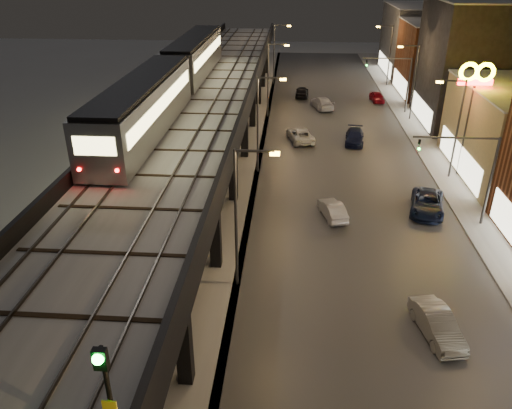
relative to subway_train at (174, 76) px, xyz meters
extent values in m
cube|color=#46474D|center=(16.00, 2.15, -8.53)|extent=(17.00, 120.00, 0.06)
cube|color=#9FA1A8|center=(26.00, 2.15, -8.49)|extent=(4.00, 120.00, 0.14)
cube|color=#9FA1A8|center=(2.50, 2.15, -8.53)|extent=(11.00, 120.00, 0.06)
cube|color=black|center=(2.50, -0.85, -2.76)|extent=(9.00, 100.00, 1.00)
cube|color=black|center=(-1.20, -27.85, -5.91)|extent=(0.70, 0.70, 5.30)
cube|color=black|center=(6.20, -27.85, -5.91)|extent=(0.70, 0.70, 5.30)
cube|color=black|center=(2.50, -27.85, -3.41)|extent=(8.00, 0.60, 0.50)
cube|color=black|center=(-1.20, -17.85, -5.91)|extent=(0.70, 0.70, 5.30)
cube|color=black|center=(6.20, -17.85, -5.91)|extent=(0.70, 0.70, 5.30)
cube|color=black|center=(2.50, -17.85, -3.41)|extent=(8.00, 0.60, 0.50)
cube|color=black|center=(-1.20, -7.85, -5.91)|extent=(0.70, 0.70, 5.30)
cube|color=black|center=(6.20, -7.85, -5.91)|extent=(0.70, 0.70, 5.30)
cube|color=black|center=(2.50, -7.85, -3.41)|extent=(8.00, 0.60, 0.50)
cube|color=black|center=(-1.20, 2.15, -5.91)|extent=(0.70, 0.70, 5.30)
cube|color=black|center=(6.20, 2.15, -5.91)|extent=(0.70, 0.70, 5.30)
cube|color=black|center=(2.50, 2.15, -3.41)|extent=(8.00, 0.60, 0.50)
cube|color=black|center=(-1.20, 12.15, -5.91)|extent=(0.70, 0.70, 5.30)
cube|color=black|center=(6.20, 12.15, -5.91)|extent=(0.70, 0.70, 5.30)
cube|color=black|center=(2.50, 12.15, -3.41)|extent=(8.00, 0.60, 0.50)
cube|color=black|center=(-1.20, 22.15, -5.91)|extent=(0.70, 0.70, 5.30)
cube|color=black|center=(6.20, 22.15, -5.91)|extent=(0.70, 0.70, 5.30)
cube|color=black|center=(2.50, 22.15, -3.41)|extent=(8.00, 0.60, 0.50)
cube|color=black|center=(-1.20, 32.15, -5.91)|extent=(0.70, 0.70, 5.30)
cube|color=black|center=(6.20, 32.15, -5.91)|extent=(0.70, 0.70, 5.30)
cube|color=black|center=(2.50, 32.15, -3.41)|extent=(8.00, 0.60, 0.50)
cube|color=black|center=(-1.20, 42.15, -5.91)|extent=(0.70, 0.70, 5.30)
cube|color=black|center=(6.20, 42.15, -5.91)|extent=(0.70, 0.70, 5.30)
cube|color=black|center=(2.50, 42.15, -3.41)|extent=(8.00, 0.60, 0.50)
cube|color=#B2B7C1|center=(2.50, -0.85, -2.18)|extent=(8.40, 100.00, 0.16)
cube|color=#332D28|center=(-0.72, -0.85, -2.02)|extent=(0.08, 98.00, 0.16)
cube|color=#332D28|center=(0.72, -0.85, -2.02)|extent=(0.08, 98.00, 0.16)
cube|color=#332D28|center=(3.78, -0.85, -2.02)|extent=(0.08, 98.00, 0.16)
cube|color=#332D28|center=(5.22, -0.85, -2.02)|extent=(0.08, 98.00, 0.16)
cube|color=black|center=(2.50, -30.85, -2.07)|extent=(7.80, 0.24, 0.06)
cube|color=black|center=(2.50, -14.85, -2.07)|extent=(7.80, 0.24, 0.06)
cube|color=black|center=(2.50, 1.15, -2.07)|extent=(7.80, 0.24, 0.06)
cube|color=black|center=(2.50, 17.15, -2.07)|extent=(7.80, 0.24, 0.06)
cube|color=black|center=(2.50, 33.15, -2.07)|extent=(7.80, 0.24, 0.06)
cube|color=black|center=(6.85, -0.85, -1.71)|extent=(0.30, 100.00, 1.10)
cube|color=black|center=(-1.85, -0.85, -1.71)|extent=(0.30, 100.00, 1.10)
cube|color=beige|center=(26.45, -0.85, -6.96)|extent=(0.10, 12.00, 2.40)
cube|color=black|center=(32.50, 15.15, -1.56)|extent=(12.00, 13.00, 14.00)
cube|color=beige|center=(26.45, 15.15, -6.96)|extent=(0.10, 10.40, 2.40)
cube|color=brown|center=(32.50, 29.15, -3.56)|extent=(12.00, 12.00, 10.00)
cube|color=beige|center=(26.45, 29.15, -6.96)|extent=(0.10, 9.60, 2.40)
cube|color=#B2B7C1|center=(32.50, 29.15, 1.52)|extent=(12.20, 12.20, 0.16)
cube|color=#49494D|center=(32.50, 43.15, -3.06)|extent=(12.00, 16.00, 11.00)
cube|color=beige|center=(26.45, 43.15, -6.96)|extent=(0.10, 12.80, 2.40)
cube|color=#B2B7C1|center=(32.50, 43.15, 2.52)|extent=(12.20, 16.20, 0.16)
cylinder|color=#38383A|center=(7.80, -19.85, -4.06)|extent=(0.18, 0.18, 9.00)
cube|color=#38383A|center=(8.90, -19.85, 0.34)|extent=(2.20, 0.12, 0.12)
cube|color=gold|center=(10.00, -19.85, 0.22)|extent=(0.55, 0.28, 0.18)
cylinder|color=#38383A|center=(7.80, -1.85, -4.06)|extent=(0.18, 0.18, 9.00)
cube|color=#38383A|center=(8.90, -1.85, 0.34)|extent=(2.20, 0.12, 0.12)
cube|color=gold|center=(10.00, -1.85, 0.22)|extent=(0.55, 0.28, 0.18)
cylinder|color=#38383A|center=(25.50, -1.85, -4.06)|extent=(0.18, 0.18, 9.00)
cube|color=#38383A|center=(24.40, -1.85, 0.34)|extent=(2.20, 0.12, 0.12)
cube|color=gold|center=(23.30, -1.85, 0.22)|extent=(0.55, 0.28, 0.18)
cylinder|color=#38383A|center=(7.80, 16.15, -4.06)|extent=(0.18, 0.18, 9.00)
cube|color=#38383A|center=(8.90, 16.15, 0.34)|extent=(2.20, 0.12, 0.12)
cube|color=gold|center=(10.00, 16.15, 0.22)|extent=(0.55, 0.28, 0.18)
cylinder|color=#38383A|center=(25.50, 16.15, -4.06)|extent=(0.18, 0.18, 9.00)
cube|color=#38383A|center=(24.40, 16.15, 0.34)|extent=(2.20, 0.12, 0.12)
cube|color=gold|center=(23.30, 16.15, 0.22)|extent=(0.55, 0.28, 0.18)
cylinder|color=#38383A|center=(7.80, 34.15, -4.06)|extent=(0.18, 0.18, 9.00)
cube|color=#38383A|center=(8.90, 34.15, 0.34)|extent=(2.20, 0.12, 0.12)
cube|color=gold|center=(10.00, 34.15, 0.22)|extent=(0.55, 0.28, 0.18)
cylinder|color=#38383A|center=(25.50, 34.15, -4.06)|extent=(0.18, 0.18, 9.00)
cube|color=#38383A|center=(24.40, 34.15, 0.34)|extent=(2.20, 0.12, 0.12)
cube|color=gold|center=(23.30, 34.15, 0.22)|extent=(0.55, 0.28, 0.18)
cylinder|color=#38383A|center=(25.50, -10.85, -5.06)|extent=(0.20, 0.20, 7.00)
cube|color=#38383A|center=(22.50, -10.85, -1.66)|extent=(6.00, 0.12, 0.12)
imported|color=black|center=(20.00, -10.85, -2.16)|extent=(0.20, 0.16, 1.00)
sphere|color=#0CFF26|center=(20.00, -11.00, -2.41)|extent=(0.18, 0.18, 0.18)
cylinder|color=#38383A|center=(25.50, 19.15, -5.06)|extent=(0.20, 0.20, 7.00)
cube|color=#38383A|center=(22.50, 19.15, -1.66)|extent=(6.00, 0.12, 0.12)
imported|color=black|center=(20.00, 19.15, -2.16)|extent=(0.20, 0.16, 1.00)
sphere|color=#0CFF26|center=(20.00, 19.00, -2.41)|extent=(0.18, 0.18, 0.18)
cube|color=gray|center=(0.00, -10.33, -0.12)|extent=(3.19, 19.24, 3.63)
cube|color=black|center=(0.00, -10.33, 1.83)|extent=(2.86, 18.69, 0.27)
cube|color=#F3E18D|center=(-1.60, -10.33, 0.37)|extent=(0.05, 17.59, 0.99)
cube|color=#F3E18D|center=(1.60, -10.33, 0.37)|extent=(0.05, 17.59, 0.99)
cube|color=gray|center=(0.00, 10.35, -0.12)|extent=(3.19, 19.24, 3.63)
cube|color=black|center=(0.00, 10.35, 1.83)|extent=(2.86, 18.69, 0.27)
cube|color=#F3E18D|center=(-1.60, 10.35, 0.37)|extent=(0.05, 17.59, 0.99)
cube|color=#F3E18D|center=(1.60, 10.35, 0.37)|extent=(0.05, 17.59, 0.99)
cube|color=#F3E18D|center=(0.00, -19.97, 0.43)|extent=(2.42, 0.05, 1.10)
sphere|color=#FF0C0C|center=(-1.10, -19.99, -1.00)|extent=(0.22, 0.22, 0.22)
sphere|color=#FF0C0C|center=(1.10, -19.99, -1.00)|extent=(0.22, 0.22, 0.22)
cylinder|color=black|center=(6.40, -36.36, -0.27)|extent=(0.13, 0.13, 3.34)
cube|color=black|center=(6.40, -36.48, 1.12)|extent=(0.36, 0.20, 0.61)
sphere|color=#0CFF26|center=(6.40, -36.60, 1.23)|extent=(0.29, 0.29, 0.29)
cube|color=gold|center=(6.40, -36.46, -0.49)|extent=(0.39, 0.04, 0.33)
imported|color=silver|center=(14.26, -10.50, -7.91)|extent=(2.32, 4.15, 1.30)
imported|color=white|center=(11.86, 7.14, -7.85)|extent=(3.40, 5.45, 1.41)
imported|color=silver|center=(14.80, 20.35, -7.80)|extent=(3.38, 5.59, 1.52)
imported|color=black|center=(12.21, 26.19, -7.82)|extent=(1.97, 4.41, 1.47)
imported|color=gray|center=(18.99, -23.73, -7.84)|extent=(2.37, 4.58, 1.44)
imported|color=#10193B|center=(21.81, -9.09, -7.81)|extent=(3.64, 5.77, 1.49)
imported|color=black|center=(17.74, 6.94, -7.87)|extent=(2.47, 4.93, 1.37)
imported|color=maroon|center=(22.61, 24.36, -7.90)|extent=(1.91, 3.98, 1.31)
cylinder|color=#38383A|center=(26.50, -1.08, -4.39)|extent=(0.24, 0.24, 8.34)
cube|color=#FF0C0C|center=(26.50, -1.08, 0.09)|extent=(2.92, 0.25, 0.52)
torus|color=#F6F003|center=(25.82, -1.08, 0.93)|extent=(1.70, 0.40, 1.69)
torus|color=#F6F003|center=(27.18, -1.08, 0.93)|extent=(1.70, 0.40, 1.69)
camera|label=1|loc=(10.85, -45.32, 9.94)|focal=35.00mm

